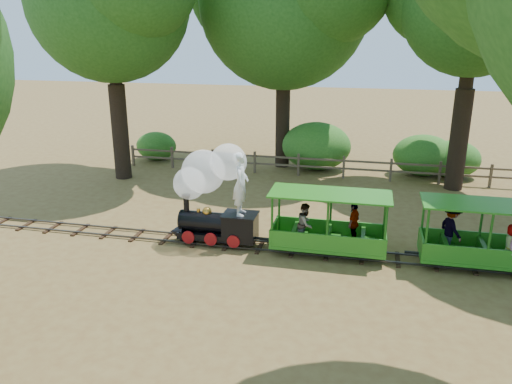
% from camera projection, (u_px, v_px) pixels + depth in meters
% --- Properties ---
extents(ground, '(90.00, 90.00, 0.00)m').
position_uv_depth(ground, '(293.00, 251.00, 14.77)').
color(ground, olive).
rests_on(ground, ground).
extents(track, '(22.00, 1.00, 0.10)m').
position_uv_depth(track, '(293.00, 249.00, 14.75)').
color(track, '#3F3D3A').
rests_on(track, ground).
extents(locomotive, '(2.76, 1.30, 3.17)m').
position_uv_depth(locomotive, '(212.00, 187.00, 14.80)').
color(locomotive, black).
rests_on(locomotive, ground).
extents(carriage_front, '(3.40, 1.39, 1.77)m').
position_uv_depth(carriage_front, '(328.00, 229.00, 14.30)').
color(carriage_front, '#297E1B').
rests_on(carriage_front, track).
extents(carriage_rear, '(3.40, 1.43, 1.77)m').
position_uv_depth(carriage_rear, '(476.00, 240.00, 13.49)').
color(carriage_rear, '#297E1B').
rests_on(carriage_rear, track).
extents(fence, '(18.10, 0.10, 1.00)m').
position_uv_depth(fence, '(321.00, 164.00, 22.01)').
color(fence, brown).
rests_on(fence, ground).
extents(shrub_west, '(2.04, 1.57, 1.41)m').
position_uv_depth(shrub_west, '(156.00, 146.00, 24.93)').
color(shrub_west, '#2D6B1E').
rests_on(shrub_west, ground).
extents(shrub_mid_w, '(3.19, 2.46, 2.21)m').
position_uv_depth(shrub_mid_w, '(316.00, 146.00, 23.13)').
color(shrub_mid_w, '#2D6B1E').
rests_on(shrub_mid_w, ground).
extents(shrub_mid_e, '(2.37, 1.83, 1.64)m').
position_uv_depth(shrub_mid_e, '(453.00, 159.00, 21.95)').
color(shrub_mid_e, '#2D6B1E').
rests_on(shrub_mid_e, ground).
extents(shrub_east, '(2.66, 2.04, 1.84)m').
position_uv_depth(shrub_east, '(423.00, 155.00, 22.18)').
color(shrub_east, '#2D6B1E').
rests_on(shrub_east, ground).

